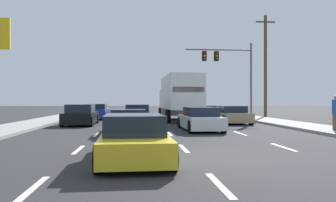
{
  "coord_description": "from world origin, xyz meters",
  "views": [
    {
      "loc": [
        -1.54,
        -9.7,
        1.58
      ],
      "look_at": [
        0.63,
        14.52,
        1.55
      ],
      "focal_mm": 37.54,
      "sensor_mm": 36.0,
      "label": 1
    }
  ],
  "objects_px": {
    "car_yellow": "(134,139)",
    "car_white": "(200,120)",
    "car_black": "(81,115)",
    "box_truck": "(179,95)",
    "traffic_signal_mast": "(225,63)",
    "car_red": "(135,112)",
    "car_green": "(137,115)",
    "car_tan": "(230,115)",
    "car_navy": "(128,122)",
    "car_blue": "(96,112)",
    "car_orange": "(211,112)",
    "utility_pole_mid": "(265,65)",
    "pedestrian_near_corner": "(336,113)"
  },
  "relations": [
    {
      "from": "box_truck",
      "to": "car_tan",
      "type": "distance_m",
      "value": 4.63
    },
    {
      "from": "car_green",
      "to": "car_orange",
      "type": "height_order",
      "value": "car_green"
    },
    {
      "from": "car_blue",
      "to": "car_white",
      "type": "relative_size",
      "value": 1.0
    },
    {
      "from": "pedestrian_near_corner",
      "to": "car_green",
      "type": "bearing_deg",
      "value": 139.96
    },
    {
      "from": "box_truck",
      "to": "car_tan",
      "type": "xyz_separation_m",
      "value": [
        3.21,
        -3.01,
        -1.42
      ]
    },
    {
      "from": "pedestrian_near_corner",
      "to": "car_orange",
      "type": "bearing_deg",
      "value": 101.46
    },
    {
      "from": "traffic_signal_mast",
      "to": "utility_pole_mid",
      "type": "distance_m",
      "value": 4.4
    },
    {
      "from": "pedestrian_near_corner",
      "to": "traffic_signal_mast",
      "type": "bearing_deg",
      "value": 92.27
    },
    {
      "from": "car_red",
      "to": "car_white",
      "type": "bearing_deg",
      "value": -73.96
    },
    {
      "from": "car_red",
      "to": "traffic_signal_mast",
      "type": "relative_size",
      "value": 0.58
    },
    {
      "from": "car_tan",
      "to": "pedestrian_near_corner",
      "type": "height_order",
      "value": "pedestrian_near_corner"
    },
    {
      "from": "box_truck",
      "to": "car_green",
      "type": "bearing_deg",
      "value": -140.5
    },
    {
      "from": "car_blue",
      "to": "car_black",
      "type": "distance_m",
      "value": 6.97
    },
    {
      "from": "car_yellow",
      "to": "car_white",
      "type": "relative_size",
      "value": 1.02
    },
    {
      "from": "car_white",
      "to": "car_yellow",
      "type": "bearing_deg",
      "value": -111.02
    },
    {
      "from": "car_white",
      "to": "traffic_signal_mast",
      "type": "height_order",
      "value": "traffic_signal_mast"
    },
    {
      "from": "box_truck",
      "to": "pedestrian_near_corner",
      "type": "height_order",
      "value": "box_truck"
    },
    {
      "from": "car_tan",
      "to": "pedestrian_near_corner",
      "type": "distance_m",
      "value": 8.32
    },
    {
      "from": "car_blue",
      "to": "car_yellow",
      "type": "height_order",
      "value": "car_blue"
    },
    {
      "from": "car_black",
      "to": "car_navy",
      "type": "height_order",
      "value": "car_black"
    },
    {
      "from": "car_navy",
      "to": "car_tan",
      "type": "relative_size",
      "value": 1.02
    },
    {
      "from": "car_blue",
      "to": "utility_pole_mid",
      "type": "xyz_separation_m",
      "value": [
        15.24,
        1.39,
        4.26
      ]
    },
    {
      "from": "car_tan",
      "to": "traffic_signal_mast",
      "type": "distance_m",
      "value": 12.08
    },
    {
      "from": "car_blue",
      "to": "box_truck",
      "type": "height_order",
      "value": "box_truck"
    },
    {
      "from": "car_blue",
      "to": "car_white",
      "type": "height_order",
      "value": "car_blue"
    },
    {
      "from": "traffic_signal_mast",
      "to": "pedestrian_near_corner",
      "type": "bearing_deg",
      "value": -87.73
    },
    {
      "from": "car_black",
      "to": "car_tan",
      "type": "xyz_separation_m",
      "value": [
        10.07,
        0.74,
        -0.06
      ]
    },
    {
      "from": "car_white",
      "to": "utility_pole_mid",
      "type": "height_order",
      "value": "utility_pole_mid"
    },
    {
      "from": "box_truck",
      "to": "utility_pole_mid",
      "type": "relative_size",
      "value": 0.94
    },
    {
      "from": "car_blue",
      "to": "car_orange",
      "type": "bearing_deg",
      "value": 4.04
    },
    {
      "from": "car_yellow",
      "to": "utility_pole_mid",
      "type": "relative_size",
      "value": 0.49
    },
    {
      "from": "traffic_signal_mast",
      "to": "utility_pole_mid",
      "type": "height_order",
      "value": "utility_pole_mid"
    },
    {
      "from": "car_red",
      "to": "car_white",
      "type": "distance_m",
      "value": 12.59
    },
    {
      "from": "car_green",
      "to": "utility_pole_mid",
      "type": "xyz_separation_m",
      "value": [
        11.82,
        7.26,
        4.27
      ]
    },
    {
      "from": "car_blue",
      "to": "pedestrian_near_corner",
      "type": "height_order",
      "value": "pedestrian_near_corner"
    },
    {
      "from": "traffic_signal_mast",
      "to": "car_orange",
      "type": "bearing_deg",
      "value": -119.93
    },
    {
      "from": "car_white",
      "to": "car_orange",
      "type": "relative_size",
      "value": 1.03
    },
    {
      "from": "car_black",
      "to": "box_truck",
      "type": "height_order",
      "value": "box_truck"
    },
    {
      "from": "car_yellow",
      "to": "car_black",
      "type": "bearing_deg",
      "value": 104.44
    },
    {
      "from": "car_tan",
      "to": "car_yellow",
      "type": "bearing_deg",
      "value": -114.42
    },
    {
      "from": "car_black",
      "to": "car_orange",
      "type": "relative_size",
      "value": 1.04
    },
    {
      "from": "car_green",
      "to": "car_navy",
      "type": "relative_size",
      "value": 0.98
    },
    {
      "from": "car_blue",
      "to": "car_orange",
      "type": "xyz_separation_m",
      "value": [
        10.02,
        0.71,
        -0.08
      ]
    },
    {
      "from": "car_tan",
      "to": "utility_pole_mid",
      "type": "bearing_deg",
      "value": 54.76
    },
    {
      "from": "car_blue",
      "to": "car_green",
      "type": "relative_size",
      "value": 0.99
    },
    {
      "from": "car_green",
      "to": "car_yellow",
      "type": "bearing_deg",
      "value": -90.4
    },
    {
      "from": "car_tan",
      "to": "car_black",
      "type": "bearing_deg",
      "value": -175.8
    },
    {
      "from": "car_red",
      "to": "car_green",
      "type": "distance_m",
      "value": 6.24
    },
    {
      "from": "car_blue",
      "to": "car_orange",
      "type": "distance_m",
      "value": 10.05
    },
    {
      "from": "car_navy",
      "to": "car_green",
      "type": "bearing_deg",
      "value": 86.59
    }
  ]
}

